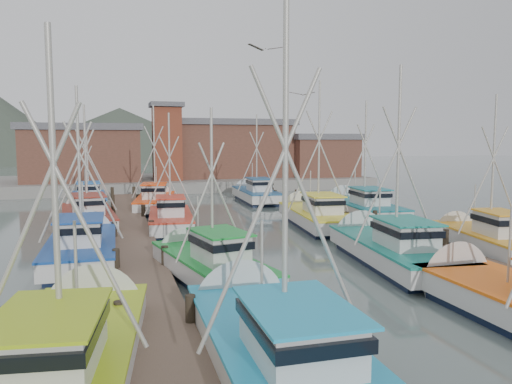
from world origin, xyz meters
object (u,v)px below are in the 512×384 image
object	(u,v)px
boat_4	(206,264)
boat_0	(274,346)
boat_8	(170,219)
boat_12	(156,201)
lookout_tower	(167,141)

from	to	relation	value
boat_4	boat_0	bearing A→B (deg)	-100.81
boat_4	boat_8	world-z (taller)	boat_8
boat_12	lookout_tower	bearing A→B (deg)	89.06
boat_8	boat_12	bearing A→B (deg)	95.62
boat_0	boat_8	size ratio (longest dim) A/B	1.18
lookout_tower	boat_4	bearing A→B (deg)	-93.92
lookout_tower	boat_12	world-z (taller)	lookout_tower
boat_0	lookout_tower	bearing A→B (deg)	87.88
boat_4	boat_8	size ratio (longest dim) A/B	1.01
lookout_tower	boat_12	distance (m)	15.82
boat_4	boat_8	distance (m)	12.17
boat_0	boat_4	size ratio (longest dim) A/B	1.17
boat_8	boat_12	world-z (taller)	boat_12
boat_4	boat_12	size ratio (longest dim) A/B	0.92
lookout_tower	boat_0	size ratio (longest dim) A/B	0.85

